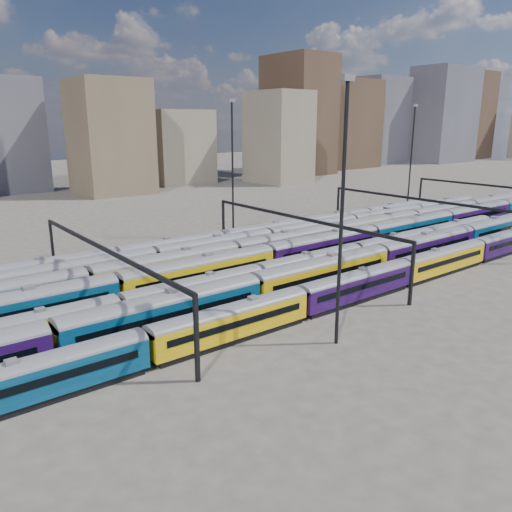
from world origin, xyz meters
TOP-DOWN VIEW (x-y plane):
  - ground at (0.00, 0.00)m, footprint 500.00×500.00m
  - rake_0 at (-3.47, -15.00)m, footprint 112.42×2.74m
  - rake_1 at (16.48, -10.00)m, footprint 135.91×3.31m
  - rake_2 at (-1.66, -5.00)m, footprint 112.61×2.75m
  - rake_3 at (15.36, 0.00)m, footprint 158.42×3.31m
  - rake_4 at (12.67, 5.00)m, footprint 153.30×3.20m
  - rake_5 at (1.64, 10.00)m, footprint 146.38×3.06m
  - rake_6 at (6.15, 15.00)m, footprint 111.43×2.72m
  - gantry_1 at (-20.00, 0.00)m, footprint 0.35×40.35m
  - gantry_2 at (10.00, 0.00)m, footprint 0.35×40.35m
  - gantry_3 at (40.00, 0.00)m, footprint 0.35×40.35m
  - gantry_4 at (70.00, 0.00)m, footprint 0.35×40.35m
  - mast_2 at (-5.00, -22.00)m, footprint 1.40×0.50m
  - mast_3 at (15.00, 24.00)m, footprint 1.40×0.50m
  - mast_5 at (65.00, 20.00)m, footprint 1.40×0.50m
  - skyline at (104.75, 105.73)m, footprint 399.22×60.48m

SIDE VIEW (x-z plane):
  - ground at x=0.00m, z-range 0.00..0.00m
  - rake_6 at x=6.15m, z-range 0.11..4.68m
  - rake_0 at x=-3.47m, z-range 0.12..4.72m
  - rake_2 at x=-1.66m, z-range 0.12..4.73m
  - rake_5 at x=1.64m, z-range 0.13..5.28m
  - rake_4 at x=12.67m, z-range 0.14..5.54m
  - rake_3 at x=15.36m, z-range 0.14..5.72m
  - rake_1 at x=16.48m, z-range 0.14..5.73m
  - gantry_1 at x=-20.00m, z-range 2.78..10.80m
  - gantry_2 at x=10.00m, z-range 2.78..10.80m
  - gantry_3 at x=40.00m, z-range 2.78..10.80m
  - gantry_4 at x=70.00m, z-range 2.78..10.80m
  - mast_2 at x=-5.00m, z-range 1.17..26.77m
  - mast_3 at x=15.00m, z-range 1.17..26.77m
  - mast_5 at x=65.00m, z-range 1.17..26.77m
  - skyline at x=104.75m, z-range -4.18..45.85m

